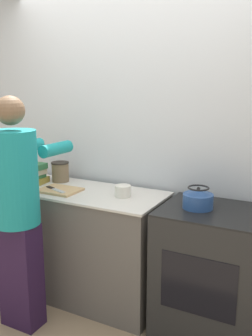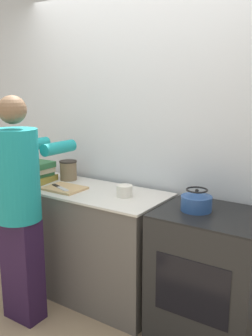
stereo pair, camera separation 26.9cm
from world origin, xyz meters
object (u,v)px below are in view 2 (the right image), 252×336
Objects in this scene: cutting_board at (65,188)px; canister_jar at (68,170)px; knife at (60,187)px; bowl_prep at (124,191)px; person at (20,203)px; oven at (208,276)px; kettle at (196,201)px.

cutting_board is 0.33m from canister_jar.
knife is 1.93× the size of bowl_prep.
knife is at bearing -60.18° from canister_jar.
person is 9.69× the size of canister_jar.
oven is 0.86m from bowl_prep.
oven is 1.44m from person.
cutting_board is at bearing -53.86° from canister_jar.
canister_jar is (-1.30, 0.16, 0.02)m from kettle.
oven is 5.31× the size of canister_jar.
knife is at bearing -125.10° from cutting_board.
person is at bearing -134.70° from bowl_prep.
person is at bearing -70.67° from knife.
canister_jar is (-0.19, 0.26, 0.08)m from cutting_board.
cutting_board is 2.59× the size of bowl_prep.
person is at bearing -154.76° from kettle.
person is 13.74× the size of bowl_prep.
bowl_prep is (-0.59, 0.01, -0.02)m from kettle.
oven is 3.90× the size of knife.
kettle is 1.20× the size of canister_jar.
oven is at bearing 0.11° from bowl_prep.
person is 5.31× the size of cutting_board.
oven is 7.53× the size of bowl_prep.
knife is (0.01, 0.41, 0.02)m from person.
person reaches higher than canister_jar.
cutting_board reaches higher than oven.
person is 1.26m from kettle.
oven is 0.54m from kettle.
oven is 0.55× the size of person.
canister_jar is (-0.17, 0.29, 0.07)m from knife.
cutting_board is (0.03, 0.44, 0.01)m from person.
kettle is (-0.11, -0.02, 0.53)m from oven.
knife is (-1.24, -0.14, 0.48)m from oven.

